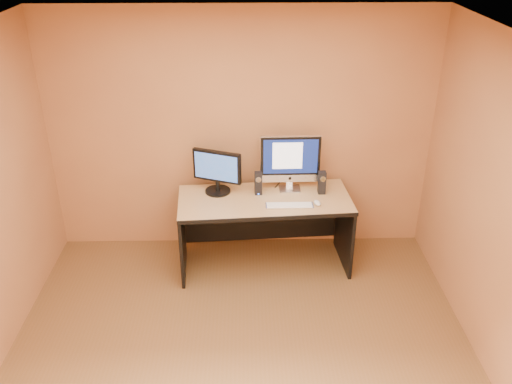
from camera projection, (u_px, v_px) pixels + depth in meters
floor at (241, 371)px, 4.45m from camera, size 4.00×4.00×0.00m
walls at (239, 237)px, 3.85m from camera, size 4.00×4.00×2.60m
ceiling at (236, 53)px, 3.25m from camera, size 4.00×4.00×0.00m
desk at (264, 233)px, 5.60m from camera, size 1.77×0.87×0.80m
imac at (290, 163)px, 5.47m from camera, size 0.62×0.24×0.59m
second_monitor at (217, 172)px, 5.45m from camera, size 0.58×0.43×0.45m
speaker_left at (258, 183)px, 5.46m from camera, size 0.08×0.08×0.24m
speaker_right at (322, 183)px, 5.48m from camera, size 0.08×0.08×0.24m
keyboard at (289, 205)px, 5.28m from camera, size 0.46×0.13×0.02m
mouse at (317, 203)px, 5.30m from camera, size 0.08×0.12×0.04m
cable_a at (294, 186)px, 5.65m from camera, size 0.09×0.23×0.01m
cable_b at (278, 184)px, 5.70m from camera, size 0.09×0.18×0.01m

